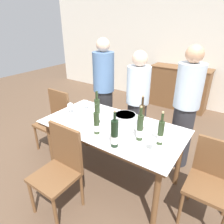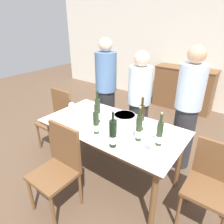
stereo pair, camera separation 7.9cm
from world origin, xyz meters
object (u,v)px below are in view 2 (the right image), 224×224
object	(u,v)px
wine_bottle_0	(113,134)
ice_bucket	(125,123)
wine_glass_0	(151,142)
person_guest_left	(139,105)
wine_glass_2	(87,103)
wine_bottle_1	(141,118)
wine_bottle_5	(98,111)
person_host	(106,92)
chair_left_end	(58,116)
dining_table	(112,131)
person_guest_right	(187,112)
chair_right_end	(211,180)
wine_glass_3	(131,117)
chair_near_front	(59,164)
wine_bottle_4	(96,123)
sideboard_cabinet	(183,89)
wine_bottle_3	(159,134)
wine_bottle_2	(139,129)
wine_glass_1	(72,105)

from	to	relation	value
wine_bottle_0	ice_bucket	bearing A→B (deg)	102.10
wine_glass_0	person_guest_left	distance (m)	1.11
wine_glass_2	wine_bottle_1	bearing A→B (deg)	-3.05
ice_bucket	wine_bottle_5	xyz separation A→B (m)	(-0.39, -0.00, 0.03)
ice_bucket	person_host	size ratio (longest dim) A/B	0.14
wine_bottle_1	wine_bottle_5	distance (m)	0.53
chair_left_end	dining_table	bearing A→B (deg)	-4.45
person_guest_right	wine_glass_0	bearing A→B (deg)	-91.50
wine_bottle_0	person_guest_left	xyz separation A→B (m)	(-0.30, 1.04, -0.13)
chair_right_end	person_guest_right	xyz separation A→B (m)	(-0.51, 0.70, 0.32)
wine_glass_3	person_host	distance (m)	1.00
wine_bottle_0	wine_bottle_5	xyz separation A→B (m)	(-0.45, 0.30, 0.01)
chair_near_front	chair_left_end	xyz separation A→B (m)	(-0.94, 0.75, -0.02)
wine_bottle_4	person_guest_right	distance (m)	1.22
sideboard_cabinet	wine_bottle_3	bearing A→B (deg)	-76.86
dining_table	wine_bottle_2	size ratio (longest dim) A/B	4.38
wine_glass_3	person_host	size ratio (longest dim) A/B	0.09
wine_glass_3	sideboard_cabinet	bearing A→B (deg)	94.58
wine_glass_1	wine_glass_0	bearing A→B (deg)	-7.50
dining_table	wine_glass_0	distance (m)	0.65
chair_near_front	person_guest_right	xyz separation A→B (m)	(0.82, 1.45, 0.29)
chair_near_front	person_guest_right	size ratio (longest dim) A/B	0.58
person_guest_left	person_host	bearing A→B (deg)	179.26
wine_bottle_2	wine_bottle_3	world-z (taller)	wine_bottle_2
chair_right_end	ice_bucket	bearing A→B (deg)	-173.73
dining_table	chair_right_end	size ratio (longest dim) A/B	1.93
chair_near_front	wine_bottle_3	bearing A→B (deg)	38.14
wine_bottle_4	chair_right_end	bearing A→B (deg)	15.05
wine_bottle_0	chair_near_front	distance (m)	0.67
sideboard_cabinet	wine_glass_3	xyz separation A→B (m)	(0.21, -2.63, 0.39)
wine_bottle_3	chair_left_end	size ratio (longest dim) A/B	0.39
wine_glass_1	person_host	world-z (taller)	person_host
wine_glass_0	person_guest_right	world-z (taller)	person_guest_right
wine_glass_2	dining_table	bearing A→B (deg)	-17.77
ice_bucket	chair_left_end	size ratio (longest dim) A/B	0.26
wine_glass_3	chair_near_front	xyz separation A→B (m)	(-0.36, -0.82, -0.32)
sideboard_cabinet	wine_bottle_1	world-z (taller)	wine_bottle_1
wine_bottle_4	person_guest_right	world-z (taller)	person_guest_right
wine_bottle_2	person_host	world-z (taller)	person_host
dining_table	person_host	bearing A→B (deg)	132.28
wine_glass_3	wine_bottle_3	bearing A→B (deg)	-22.59
wine_bottle_5	wine_bottle_2	bearing A→B (deg)	-5.38
wine_bottle_4	wine_bottle_3	bearing A→B (deg)	17.02
person_host	person_guest_left	size ratio (longest dim) A/B	1.08
dining_table	wine_bottle_0	distance (m)	0.47
wine_bottle_2	person_guest_left	bearing A→B (deg)	119.27
wine_bottle_5	chair_near_front	xyz separation A→B (m)	(0.00, -0.64, -0.37)
sideboard_cabinet	ice_bucket	xyz separation A→B (m)	(0.24, -2.80, 0.41)
chair_left_end	person_host	size ratio (longest dim) A/B	0.55
wine_bottle_5	wine_glass_1	world-z (taller)	wine_bottle_5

